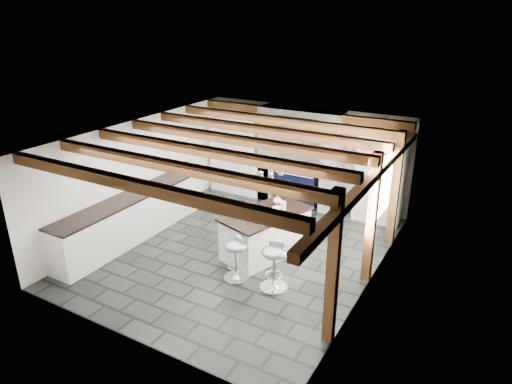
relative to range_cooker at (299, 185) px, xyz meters
The scene contains 6 objects.
ground 2.72m from the range_cooker, 90.00° to the right, with size 6.00×6.00×0.00m, color black.
room_shell 1.52m from the range_cooker, 115.80° to the right, with size 6.00×6.03×6.00m.
range_cooker is the anchor object (origin of this frame).
kitchen_island 2.59m from the range_cooker, 79.61° to the right, with size 1.36×1.91×1.14m.
bar_stool_near 3.72m from the range_cooker, 71.85° to the right, with size 0.49×0.49×0.88m.
bar_stool_far 3.62m from the range_cooker, 82.64° to the right, with size 0.53×0.53×0.82m.
Camera 1 is at (4.13, -6.70, 4.36)m, focal length 32.00 mm.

